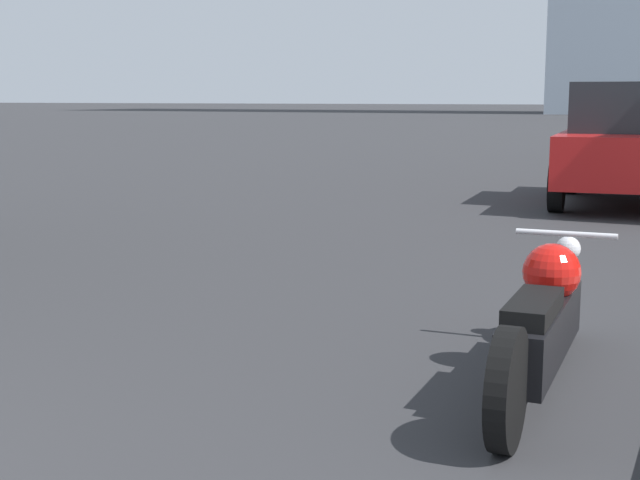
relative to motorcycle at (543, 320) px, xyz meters
name	(u,v)px	position (x,y,z in m)	size (l,w,h in m)	color
motorcycle	(543,320)	(0.00, 0.00, 0.00)	(0.62, 2.51, 0.75)	black
parked_car_red	(624,144)	(-0.58, 9.04, 0.53)	(2.14, 4.27, 1.79)	red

